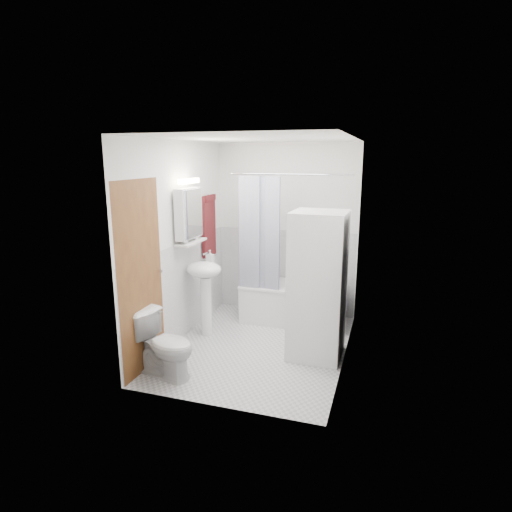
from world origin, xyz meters
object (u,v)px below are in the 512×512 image
(bathtub, at_px, (292,301))
(sink, at_px, (205,281))
(toilet, at_px, (165,345))
(washer_dryer, at_px, (317,286))

(bathtub, xyz_separation_m, sink, (-0.95, -0.76, 0.42))
(sink, bearing_deg, toilet, -88.22)
(toilet, bearing_deg, sink, 14.67)
(bathtub, height_order, washer_dryer, washer_dryer)
(sink, relative_size, washer_dryer, 0.63)
(bathtub, relative_size, washer_dryer, 0.82)
(bathtub, distance_m, washer_dryer, 1.17)
(washer_dryer, bearing_deg, sink, 175.11)
(washer_dryer, bearing_deg, bathtub, 119.23)
(sink, height_order, toilet, sink)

